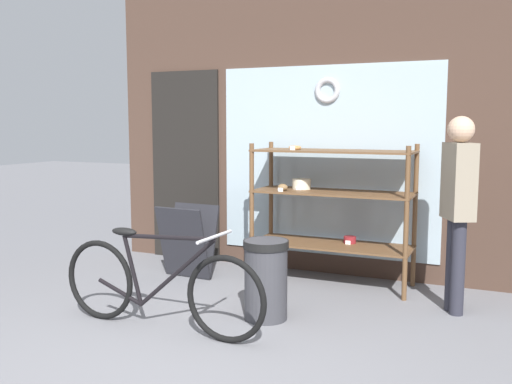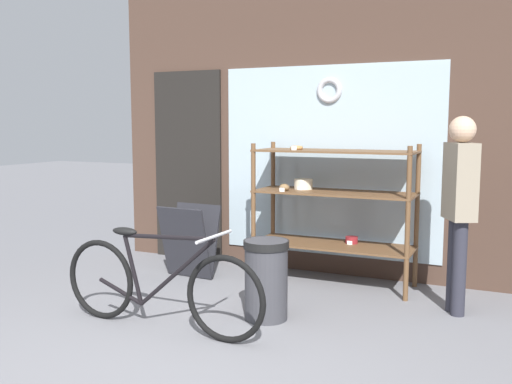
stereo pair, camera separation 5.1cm
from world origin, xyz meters
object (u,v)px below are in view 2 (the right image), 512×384
Objects in this scene: bicycle at (158,285)px; trash_bin at (266,276)px; pedestrian at (459,200)px; sandwich_board at (190,241)px; display_case at (332,199)px.

bicycle reaches higher than trash_bin.
pedestrian is at bearing 35.43° from bicycle.
sandwich_board is at bearing 145.77° from trash_bin.
display_case is 1.25m from pedestrian.
pedestrian is at bearing -18.92° from display_case.
sandwich_board is at bearing -116.98° from pedestrian.
display_case is 2.11× the size of sandwich_board.
sandwich_board is at bearing 114.00° from bicycle.
bicycle is 0.84m from trash_bin.
pedestrian is at bearing 2.14° from sandwich_board.
pedestrian is (1.17, -0.40, 0.11)m from display_case.
sandwich_board is (-0.56, 1.36, 0.02)m from bicycle.
bicycle is at bearing -114.83° from display_case.
display_case is at bearing -134.91° from pedestrian.
bicycle is at bearing -82.28° from pedestrian.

